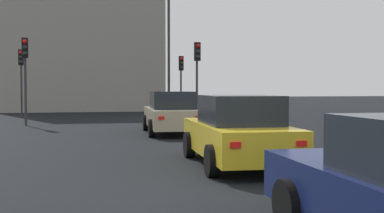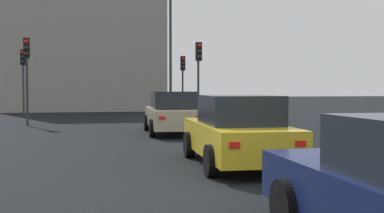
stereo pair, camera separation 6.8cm
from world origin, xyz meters
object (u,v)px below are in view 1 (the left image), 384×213
at_px(car_beige_left_lead, 172,113).
at_px(car_yellow_left_second, 238,132).
at_px(traffic_light_far_left, 197,65).
at_px(traffic_light_near_left, 25,63).
at_px(street_lamp_kerbside, 169,40).
at_px(traffic_light_near_right, 181,73).
at_px(traffic_light_far_right, 21,69).

xyz_separation_m(car_beige_left_lead, car_yellow_left_second, (-7.76, -0.21, -0.01)).
relative_size(car_yellow_left_second, traffic_light_far_left, 1.12).
distance_m(traffic_light_near_left, street_lamp_kerbside, 11.07).
height_order(traffic_light_near_right, street_lamp_kerbside, street_lamp_kerbside).
bearing_deg(traffic_light_far_left, car_yellow_left_second, -15.95).
distance_m(traffic_light_near_left, traffic_light_near_right, 10.95).
relative_size(car_yellow_left_second, traffic_light_far_right, 1.13).
xyz_separation_m(car_yellow_left_second, traffic_light_near_left, (12.63, 6.08, 2.11)).
height_order(traffic_light_far_left, street_lamp_kerbside, street_lamp_kerbside).
bearing_deg(traffic_light_near_left, car_yellow_left_second, 19.89).
bearing_deg(car_yellow_left_second, car_beige_left_lead, 3.46).
height_order(car_yellow_left_second, traffic_light_far_right, traffic_light_far_right).
height_order(traffic_light_near_left, traffic_light_far_left, traffic_light_near_left).
bearing_deg(traffic_light_near_right, car_beige_left_lead, -14.44).
bearing_deg(traffic_light_near_left, traffic_light_near_right, 123.72).
relative_size(traffic_light_near_left, traffic_light_far_left, 1.01).
distance_m(traffic_light_far_right, street_lamp_kerbside, 9.09).
distance_m(traffic_light_near_right, traffic_light_far_left, 6.82).
xyz_separation_m(car_beige_left_lead, traffic_light_near_left, (4.87, 5.87, 2.10)).
distance_m(traffic_light_far_left, traffic_light_far_right, 10.96).
xyz_separation_m(traffic_light_far_left, street_lamp_kerbside, (7.48, 0.21, 1.92)).
relative_size(car_yellow_left_second, traffic_light_near_right, 1.19).
bearing_deg(traffic_light_near_left, street_lamp_kerbside, 128.73).
bearing_deg(traffic_light_far_left, street_lamp_kerbside, 174.11).
distance_m(traffic_light_near_left, traffic_light_far_left, 7.98).
bearing_deg(traffic_light_far_right, traffic_light_far_left, 53.55).
xyz_separation_m(car_yellow_left_second, street_lamp_kerbside, (20.28, -1.69, 4.01)).
bearing_deg(traffic_light_near_left, traffic_light_far_left, 85.42).
xyz_separation_m(traffic_light_near_left, street_lamp_kerbside, (7.65, -7.77, 1.90)).
xyz_separation_m(traffic_light_near_right, traffic_light_far_right, (-0.56, 9.47, 0.15)).
xyz_separation_m(car_beige_left_lead, traffic_light_near_right, (11.85, -2.58, 1.91)).
distance_m(car_beige_left_lead, car_yellow_left_second, 7.76).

